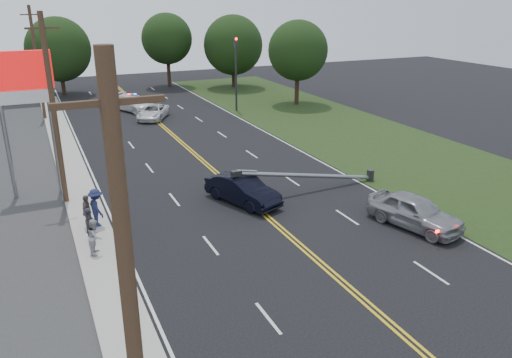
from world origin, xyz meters
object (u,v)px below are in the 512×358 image
crashed_sedan (243,190)px  emergency_b (133,103)px  pylon_sign (23,89)px  traffic_signal (236,68)px  fallen_streetlight (316,175)px  waiting_sedan (415,211)px  emergency_a (153,112)px  utility_pole_mid (54,112)px  bystander_b (95,236)px  utility_pole_far (37,63)px  bystander_d (87,211)px  bystander_a (91,225)px  utility_pole_near (134,342)px  bystander_c (96,208)px

crashed_sedan → emergency_b: (-0.63, 26.23, 0.03)m
pylon_sign → traffic_signal: size_ratio=1.13×
fallen_streetlight → waiting_sedan: bearing=-73.6°
traffic_signal → emergency_a: size_ratio=1.53×
traffic_signal → utility_pole_mid: size_ratio=0.70×
pylon_sign → bystander_b: 10.36m
traffic_signal → utility_pole_mid: utility_pole_mid is taller
utility_pole_far → bystander_d: 26.23m
fallen_streetlight → utility_pole_far: 29.54m
pylon_sign → bystander_a: 9.30m
bystander_d → pylon_sign: bearing=41.1°
bystander_d → emergency_b: bearing=6.5°
bystander_a → fallen_streetlight: bearing=-66.2°
pylon_sign → utility_pole_far: 20.06m
pylon_sign → bystander_d: size_ratio=4.92×
utility_pole_mid → bystander_d: 5.73m
utility_pole_far → bystander_b: 29.11m
bystander_a → waiting_sedan: bearing=-91.0°
utility_pole_mid → emergency_b: bearing=69.8°
pylon_sign → emergency_a: (10.45, 15.88, -5.36)m
fallen_streetlight → utility_pole_near: (-13.39, -16.00, 4.17)m
bystander_a → bystander_d: 1.67m
utility_pole_near → waiting_sedan: size_ratio=2.09×
traffic_signal → emergency_b: size_ratio=1.30×
emergency_b → bystander_d: size_ratio=3.33×
fallen_streetlight → emergency_b: fallen_streetlight is taller
bystander_c → bystander_d: 0.47m
fallen_streetlight → traffic_signal: bearing=79.4°
bystander_a → bystander_d: (0.04, 1.67, -0.01)m
emergency_b → bystander_c: 27.10m
pylon_sign → bystander_b: pylon_sign is taller
pylon_sign → crashed_sedan: pylon_sign is taller
bystander_a → bystander_c: size_ratio=0.88×
utility_pole_far → bystander_c: 26.27m
emergency_a → bystander_b: size_ratio=2.90×
pylon_sign → emergency_a: pylon_sign is taller
bystander_d → utility_pole_far: bearing=23.9°
traffic_signal → fallen_streetlight: traffic_signal is taller
bystander_b → bystander_c: 2.91m
pylon_sign → traffic_signal: pylon_sign is taller
bystander_b → fallen_streetlight: bearing=-55.2°
utility_pole_near → bystander_a: (0.66, 14.44, -4.14)m
utility_pole_mid → fallen_streetlight: bearing=-16.6°
utility_pole_mid → emergency_b: utility_pole_mid is taller
fallen_streetlight → crashed_sedan: size_ratio=2.03×
utility_pole_near → bystander_a: bearing=87.4°
utility_pole_near → waiting_sedan: (15.23, 9.75, -4.27)m
traffic_signal → utility_pole_mid: (-17.50, -18.00, 0.88)m
crashed_sedan → waiting_sedan: bearing=-65.2°
pylon_sign → utility_pole_near: utility_pole_near is taller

